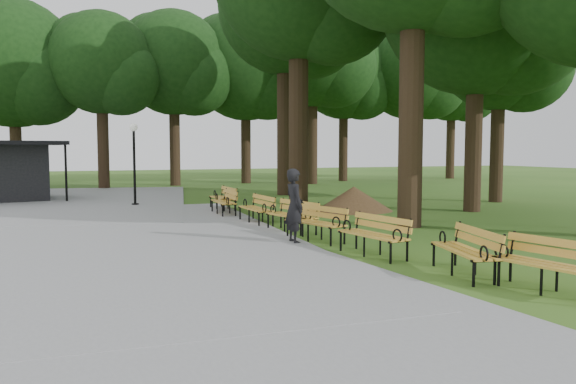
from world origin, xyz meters
name	(u,v)px	position (x,y,z in m)	size (l,w,h in m)	color
ground	(327,249)	(0.00, 0.00, 0.00)	(100.00, 100.00, 0.00)	#305719
path	(132,238)	(-4.00, 3.00, 0.03)	(12.00, 38.00, 0.06)	gray
person	(294,206)	(-0.40, 1.00, 0.90)	(0.66, 0.43, 1.80)	black
kiosk	(6,171)	(-8.14, 15.43, 1.30)	(4.16, 3.62, 2.60)	black
lamp_post	(134,147)	(-3.12, 11.46, 2.35)	(0.32, 0.32, 3.28)	black
dirt_mound	(354,199)	(4.16, 6.68, 0.45)	(2.46, 2.46, 0.91)	#47301C
bench_0	(550,266)	(1.65, -4.71, 0.44)	(1.90, 0.64, 0.88)	gold
bench_1	(464,251)	(1.21, -3.20, 0.44)	(1.90, 0.64, 0.88)	gold
bench_2	(372,235)	(0.58, -1.03, 0.44)	(1.90, 0.64, 0.88)	gold
bench_3	(315,223)	(0.22, 1.19, 0.44)	(1.90, 0.64, 0.88)	gold
bench_4	(291,216)	(0.19, 2.73, 0.44)	(1.90, 0.64, 0.88)	gold
bench_5	(256,209)	(-0.18, 4.76, 0.44)	(1.90, 0.64, 0.88)	gold
bench_6	(223,202)	(-0.56, 7.26, 0.44)	(1.90, 0.64, 0.88)	gold
bench_7	(222,198)	(-0.23, 8.74, 0.44)	(1.90, 0.64, 0.88)	gold
lawn_tree_1	(477,0)	(8.16, 5.10, 7.52)	(6.77, 6.77, 10.94)	black
lawn_tree_4	(285,9)	(4.35, 14.36, 9.01)	(6.44, 6.44, 12.32)	black
lawn_tree_5	(500,50)	(11.50, 7.67, 6.41)	(5.13, 5.13, 9.02)	black
tree_backdrop	(270,62)	(6.53, 23.00, 7.88)	(37.43, 9.77, 15.76)	black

